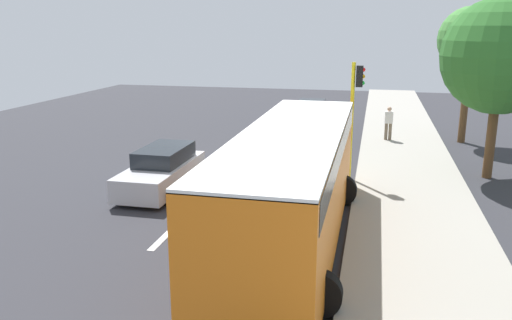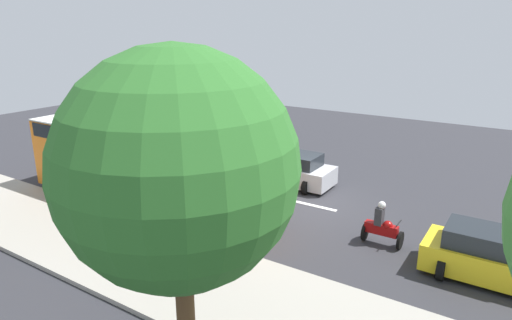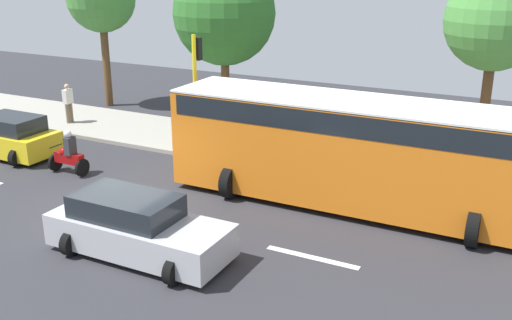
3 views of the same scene
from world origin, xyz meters
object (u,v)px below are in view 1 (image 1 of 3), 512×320
pedestrian_near_signal (389,122)px  car_silver (162,170)px  car_dark_blue (311,113)px  motorcycle (286,144)px  street_tree_center (500,56)px  street_tree_south (471,40)px  city_bus (293,178)px  car_yellow_cab (306,129)px  traffic_light_corner (355,106)px

pedestrian_near_signal → car_silver: bearing=-129.2°
car_dark_blue → motorcycle: motorcycle is taller
car_dark_blue → street_tree_center: bearing=-49.7°
car_silver → street_tree_south: (11.76, 10.87, 4.38)m
car_dark_blue → city_bus: city_bus is taller
car_silver → car_yellow_cab: 9.87m
car_yellow_cab → motorcycle: motorcycle is taller
motorcycle → pedestrian_near_signal: 6.23m
car_silver → city_bus: 6.62m
car_silver → traffic_light_corner: bearing=20.1°
car_yellow_cab → traffic_light_corner: traffic_light_corner is taller
street_tree_center → street_tree_south: bearing=90.2°
car_yellow_cab → street_tree_south: size_ratio=0.58×
city_bus → car_yellow_cab: bearing=95.8°
car_silver → pedestrian_near_signal: (8.09, 9.92, 0.35)m
car_yellow_cab → pedestrian_near_signal: bearing=12.7°
car_dark_blue → street_tree_center: size_ratio=0.58×
car_silver → traffic_light_corner: traffic_light_corner is taller
pedestrian_near_signal → street_tree_south: size_ratio=0.25×
car_yellow_cab → street_tree_center: street_tree_center is taller
city_bus → motorcycle: bearing=100.6°
car_dark_blue → city_bus: size_ratio=0.36×
car_dark_blue → street_tree_center: (8.12, -9.58, 3.96)m
city_bus → traffic_light_corner: traffic_light_corner is taller
car_silver → city_bus: (5.34, -3.75, 1.13)m
car_silver → motorcycle: bearing=57.6°
car_silver → pedestrian_near_signal: pedestrian_near_signal is taller
traffic_light_corner → street_tree_center: size_ratio=0.66×
pedestrian_near_signal → street_tree_south: street_tree_south is taller
car_dark_blue → street_tree_south: (8.09, -2.99, 4.38)m
car_dark_blue → traffic_light_corner: bearing=-75.5°
pedestrian_near_signal → car_yellow_cab: bearing=-167.3°
car_yellow_cab → street_tree_center: size_ratio=0.57×
car_silver → street_tree_south: 16.60m
car_yellow_cab → street_tree_center: bearing=-31.4°
car_silver → pedestrian_near_signal: 12.81m
car_dark_blue → motorcycle: 8.22m
car_dark_blue → street_tree_south: size_ratio=0.59×
car_yellow_cab → city_bus: size_ratio=0.35×
car_dark_blue → car_silver: 14.34m
car_dark_blue → car_yellow_cab: size_ratio=1.03×
car_yellow_cab → street_tree_south: 9.08m
city_bus → traffic_light_corner: (1.29, 6.18, 1.08)m
city_bus → street_tree_south: bearing=66.3°
car_dark_blue → city_bus: (1.67, -17.61, 1.14)m
car_silver → pedestrian_near_signal: size_ratio=2.71×
street_tree_south → city_bus: bearing=-113.7°
city_bus → street_tree_south: size_ratio=1.63×
city_bus → traffic_light_corner: size_ratio=2.44×
car_dark_blue → street_tree_south: bearing=-20.3°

